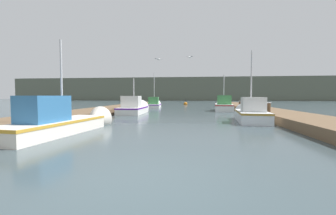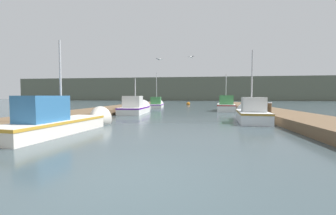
{
  "view_description": "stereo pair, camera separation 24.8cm",
  "coord_description": "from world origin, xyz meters",
  "px_view_note": "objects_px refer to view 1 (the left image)",
  "views": [
    {
      "loc": [
        1.01,
        -3.69,
        1.48
      ],
      "look_at": [
        -0.48,
        9.18,
        0.81
      ],
      "focal_mm": 24.0,
      "sensor_mm": 36.0,
      "label": 1
    },
    {
      "loc": [
        1.26,
        -3.66,
        1.48
      ],
      "look_at": [
        -0.48,
        9.18,
        0.81
      ],
      "focal_mm": 24.0,
      "sensor_mm": 36.0,
      "label": 2
    }
  ],
  "objects_px": {
    "fishing_boat_3": "(224,106)",
    "fishing_boat_4": "(154,104)",
    "seagull_1": "(190,57)",
    "channel_buoy": "(185,104)",
    "fishing_boat_2": "(135,108)",
    "mooring_piling_3": "(259,108)",
    "mooring_piling_2": "(224,102)",
    "mooring_piling_0": "(268,112)",
    "seagull_lead": "(159,59)",
    "mooring_piling_1": "(240,106)",
    "fishing_boat_0": "(64,121)",
    "fishing_boat_1": "(250,113)"
  },
  "relations": [
    {
      "from": "fishing_boat_3",
      "to": "fishing_boat_4",
      "type": "xyz_separation_m",
      "value": [
        -8.14,
        5.01,
        -0.07
      ]
    },
    {
      "from": "fishing_boat_4",
      "to": "seagull_1",
      "type": "xyz_separation_m",
      "value": [
        4.76,
        -10.77,
        4.12
      ]
    },
    {
      "from": "fishing_boat_4",
      "to": "fishing_boat_3",
      "type": "bearing_deg",
      "value": -36.45
    },
    {
      "from": "channel_buoy",
      "to": "fishing_boat_2",
      "type": "bearing_deg",
      "value": -101.17
    },
    {
      "from": "fishing_boat_4",
      "to": "mooring_piling_3",
      "type": "relative_size",
      "value": 3.66
    },
    {
      "from": "mooring_piling_2",
      "to": "seagull_1",
      "type": "relative_size",
      "value": 2.68
    },
    {
      "from": "mooring_piling_0",
      "to": "seagull_lead",
      "type": "xyz_separation_m",
      "value": [
        -6.75,
        1.49,
        3.43
      ]
    },
    {
      "from": "fishing_boat_2",
      "to": "mooring_piling_1",
      "type": "bearing_deg",
      "value": 16.06
    },
    {
      "from": "fishing_boat_4",
      "to": "mooring_piling_3",
      "type": "bearing_deg",
      "value": -61.15
    },
    {
      "from": "fishing_boat_0",
      "to": "channel_buoy",
      "type": "height_order",
      "value": "fishing_boat_0"
    },
    {
      "from": "mooring_piling_0",
      "to": "mooring_piling_1",
      "type": "relative_size",
      "value": 1.09
    },
    {
      "from": "fishing_boat_0",
      "to": "fishing_boat_4",
      "type": "distance_m",
      "value": 20.11
    },
    {
      "from": "fishing_boat_3",
      "to": "mooring_piling_3",
      "type": "bearing_deg",
      "value": -78.14
    },
    {
      "from": "mooring_piling_2",
      "to": "seagull_lead",
      "type": "bearing_deg",
      "value": -111.55
    },
    {
      "from": "seagull_lead",
      "to": "fishing_boat_1",
      "type": "bearing_deg",
      "value": -57.37
    },
    {
      "from": "fishing_boat_4",
      "to": "mooring_piling_2",
      "type": "distance_m",
      "value": 9.72
    },
    {
      "from": "mooring_piling_0",
      "to": "mooring_piling_3",
      "type": "xyz_separation_m",
      "value": [
        -0.23,
        1.03,
        0.14
      ]
    },
    {
      "from": "fishing_boat_2",
      "to": "seagull_lead",
      "type": "height_order",
      "value": "seagull_lead"
    },
    {
      "from": "fishing_boat_3",
      "to": "fishing_boat_4",
      "type": "relative_size",
      "value": 1.07
    },
    {
      "from": "fishing_boat_1",
      "to": "channel_buoy",
      "type": "xyz_separation_m",
      "value": [
        -4.73,
        23.84,
        -0.29
      ]
    },
    {
      "from": "fishing_boat_2",
      "to": "mooring_piling_3",
      "type": "xyz_separation_m",
      "value": [
        9.21,
        -4.04,
        0.26
      ]
    },
    {
      "from": "mooring_piling_3",
      "to": "fishing_boat_2",
      "type": "bearing_deg",
      "value": 156.3
    },
    {
      "from": "seagull_lead",
      "to": "fishing_boat_2",
      "type": "bearing_deg",
      "value": 85.06
    },
    {
      "from": "fishing_boat_3",
      "to": "mooring_piling_3",
      "type": "distance_m",
      "value": 8.87
    },
    {
      "from": "fishing_boat_0",
      "to": "fishing_boat_1",
      "type": "relative_size",
      "value": 1.2
    },
    {
      "from": "fishing_boat_4",
      "to": "fishing_boat_0",
      "type": "bearing_deg",
      "value": -95.19
    },
    {
      "from": "fishing_boat_2",
      "to": "mooring_piling_3",
      "type": "relative_size",
      "value": 3.66
    },
    {
      "from": "mooring_piling_2",
      "to": "seagull_1",
      "type": "height_order",
      "value": "seagull_1"
    },
    {
      "from": "mooring_piling_0",
      "to": "mooring_piling_1",
      "type": "distance_m",
      "value": 8.05
    },
    {
      "from": "fishing_boat_4",
      "to": "mooring_piling_1",
      "type": "distance_m",
      "value": 11.62
    },
    {
      "from": "fishing_boat_0",
      "to": "fishing_boat_1",
      "type": "xyz_separation_m",
      "value": [
        8.54,
        5.18,
        0.0
      ]
    },
    {
      "from": "fishing_boat_2",
      "to": "mooring_piling_0",
      "type": "bearing_deg",
      "value": -29.72
    },
    {
      "from": "fishing_boat_2",
      "to": "channel_buoy",
      "type": "relative_size",
      "value": 4.58
    },
    {
      "from": "fishing_boat_3",
      "to": "channel_buoy",
      "type": "distance_m",
      "value": 14.61
    },
    {
      "from": "fishing_boat_1",
      "to": "mooring_piling_3",
      "type": "relative_size",
      "value": 3.53
    },
    {
      "from": "fishing_boat_1",
      "to": "mooring_piling_1",
      "type": "xyz_separation_m",
      "value": [
        1.02,
        8.15,
        0.05
      ]
    },
    {
      "from": "fishing_boat_0",
      "to": "mooring_piling_3",
      "type": "xyz_separation_m",
      "value": [
        9.33,
        6.31,
        0.24
      ]
    },
    {
      "from": "fishing_boat_0",
      "to": "fishing_boat_2",
      "type": "xyz_separation_m",
      "value": [
        0.12,
        10.35,
        -0.02
      ]
    },
    {
      "from": "fishing_boat_0",
      "to": "fishing_boat_3",
      "type": "distance_m",
      "value": 17.22
    },
    {
      "from": "mooring_piling_1",
      "to": "mooring_piling_2",
      "type": "xyz_separation_m",
      "value": [
        -0.25,
        9.91,
        0.19
      ]
    },
    {
      "from": "fishing_boat_1",
      "to": "mooring_piling_2",
      "type": "relative_size",
      "value": 3.52
    },
    {
      "from": "fishing_boat_4",
      "to": "mooring_piling_3",
      "type": "xyz_separation_m",
      "value": [
        9.21,
        -13.81,
        0.28
      ]
    },
    {
      "from": "mooring_piling_3",
      "to": "seagull_lead",
      "type": "bearing_deg",
      "value": 175.91
    },
    {
      "from": "fishing_boat_3",
      "to": "fishing_boat_0",
      "type": "bearing_deg",
      "value": -113.74
    },
    {
      "from": "mooring_piling_1",
      "to": "seagull_lead",
      "type": "bearing_deg",
      "value": -135.82
    },
    {
      "from": "mooring_piling_2",
      "to": "mooring_piling_3",
      "type": "relative_size",
      "value": 1.0
    },
    {
      "from": "fishing_boat_3",
      "to": "mooring_piling_3",
      "type": "xyz_separation_m",
      "value": [
        1.07,
        -8.8,
        0.21
      ]
    },
    {
      "from": "channel_buoy",
      "to": "fishing_boat_4",
      "type": "bearing_deg",
      "value": -112.51
    },
    {
      "from": "fishing_boat_4",
      "to": "mooring_piling_2",
      "type": "relative_size",
      "value": 3.65
    },
    {
      "from": "seagull_lead",
      "to": "fishing_boat_0",
      "type": "bearing_deg",
      "value": -154.38
    }
  ]
}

